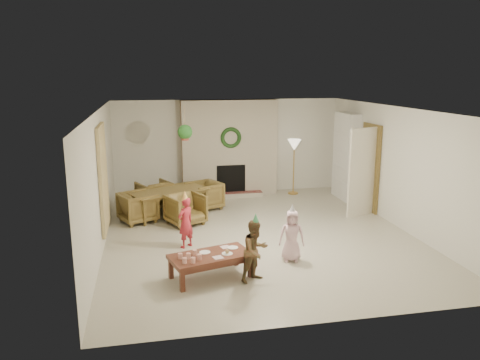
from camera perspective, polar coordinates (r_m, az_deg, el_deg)
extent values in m
plane|color=#B7B29E|center=(9.52, 2.26, -6.63)|extent=(7.00, 7.00, 0.00)
plane|color=white|center=(8.99, 2.40, 8.56)|extent=(7.00, 7.00, 0.00)
plane|color=silver|center=(12.55, -1.45, 4.06)|extent=(7.00, 0.00, 7.00)
plane|color=silver|center=(5.95, 10.35, -6.25)|extent=(7.00, 0.00, 7.00)
plane|color=silver|center=(8.96, -16.65, -0.08)|extent=(0.00, 7.00, 7.00)
plane|color=silver|center=(10.29, 18.79, 1.41)|extent=(0.00, 7.00, 7.00)
cube|color=#572B17|center=(12.35, -1.29, 3.92)|extent=(2.50, 0.40, 2.50)
cube|color=#5B191A|center=(12.26, -0.97, -1.83)|extent=(1.60, 0.30, 0.12)
cube|color=black|center=(12.33, -1.12, 0.12)|extent=(0.75, 0.12, 0.75)
torus|color=#183D17|center=(12.08, -1.10, 5.16)|extent=(0.54, 0.10, 0.54)
cylinder|color=gold|center=(12.72, 6.46, -1.58)|extent=(0.27, 0.27, 0.03)
cylinder|color=gold|center=(12.57, 6.54, 1.38)|extent=(0.03, 0.03, 1.32)
cone|color=beige|center=(12.46, 6.61, 4.26)|extent=(0.35, 0.35, 0.29)
cube|color=white|center=(12.26, 12.76, 2.83)|extent=(0.30, 1.00, 2.20)
cube|color=white|center=(12.38, 12.52, -0.14)|extent=(0.30, 0.92, 0.03)
cube|color=white|center=(12.30, 12.62, 1.68)|extent=(0.30, 0.92, 0.03)
cube|color=white|center=(12.23, 12.71, 3.52)|extent=(0.30, 0.92, 0.03)
cube|color=white|center=(12.17, 12.80, 5.37)|extent=(0.30, 0.92, 0.03)
cube|color=#B7212C|center=(12.21, 12.75, 0.34)|extent=(0.20, 0.40, 0.24)
cube|color=navy|center=(12.31, 12.47, 2.36)|extent=(0.20, 0.44, 0.24)
cube|color=gold|center=(12.11, 12.84, 4.04)|extent=(0.20, 0.36, 0.22)
cube|color=brown|center=(11.35, 15.53, 1.47)|extent=(0.05, 0.86, 2.04)
cube|color=beige|center=(10.85, 14.63, 0.90)|extent=(0.77, 0.32, 2.00)
cube|color=beige|center=(9.16, -16.29, 0.21)|extent=(0.06, 1.20, 2.00)
imported|color=brown|center=(10.74, -8.61, -2.79)|extent=(1.95, 1.58, 0.60)
imported|color=brown|center=(10.10, -6.64, -3.56)|extent=(0.95, 0.96, 0.66)
imported|color=brown|center=(11.39, -10.37, -1.79)|extent=(0.95, 0.96, 0.66)
imported|color=brown|center=(10.43, -12.27, -3.25)|extent=(0.96, 0.95, 0.66)
imported|color=brown|center=(11.18, -4.36, -1.89)|extent=(0.96, 0.95, 0.66)
cylinder|color=tan|center=(10.30, -6.73, 7.08)|extent=(0.01, 0.01, 0.70)
cylinder|color=#9B3F32|center=(10.34, -6.68, 5.15)|extent=(0.16, 0.16, 0.12)
sphere|color=#1B511B|center=(10.32, -6.69, 5.81)|extent=(0.32, 0.32, 0.32)
cube|color=#5C2D1E|center=(7.50, -3.59, -9.22)|extent=(1.39, 0.95, 0.06)
cube|color=#5C2D1E|center=(7.52, -3.58, -9.70)|extent=(1.27, 0.83, 0.08)
cube|color=#5C2D1E|center=(7.16, -7.04, -12.09)|extent=(0.08, 0.08, 0.33)
cube|color=#5C2D1E|center=(7.59, 1.28, -10.50)|extent=(0.08, 0.08, 0.33)
cube|color=#5C2D1E|center=(7.61, -8.40, -10.58)|extent=(0.08, 0.08, 0.33)
cube|color=#5C2D1E|center=(8.01, -0.50, -9.20)|extent=(0.08, 0.08, 0.33)
cylinder|color=white|center=(7.18, -6.74, -9.69)|extent=(0.08, 0.08, 0.09)
cylinder|color=white|center=(7.35, -7.28, -9.16)|extent=(0.08, 0.08, 0.09)
cylinder|color=white|center=(7.17, -5.72, -9.68)|extent=(0.08, 0.08, 0.09)
cylinder|color=white|center=(7.34, -6.28, -9.15)|extent=(0.08, 0.08, 0.09)
cylinder|color=white|center=(7.29, -4.93, -9.29)|extent=(0.08, 0.08, 0.09)
cylinder|color=white|center=(7.46, -5.51, -8.78)|extent=(0.08, 0.08, 0.09)
cylinder|color=white|center=(7.57, -4.29, -8.74)|extent=(0.22, 0.22, 0.01)
cylinder|color=white|center=(7.50, -1.56, -8.93)|extent=(0.22, 0.22, 0.01)
cylinder|color=white|center=(7.74, -0.88, -8.21)|extent=(0.22, 0.22, 0.01)
sphere|color=tan|center=(7.48, -1.57, -8.66)|extent=(0.08, 0.08, 0.07)
cube|color=#D69DAB|center=(7.36, -2.69, -9.39)|extent=(0.18, 0.18, 0.01)
cube|color=#D69DAB|center=(7.77, -1.79, -8.14)|extent=(0.18, 0.18, 0.01)
imported|color=#AE2531|center=(8.76, -6.62, -5.16)|extent=(0.41, 0.40, 0.96)
cone|color=#DADF4A|center=(8.61, -6.71, -1.88)|extent=(0.17, 0.17, 0.18)
imported|color=maroon|center=(7.34, 1.88, -8.60)|extent=(0.60, 0.56, 0.98)
cone|color=#4EB672|center=(7.16, 1.91, -4.66)|extent=(0.13, 0.13, 0.16)
imported|color=beige|center=(8.15, 6.30, -6.74)|extent=(0.50, 0.39, 0.90)
cone|color=#B8B7BE|center=(8.00, 6.38, -3.46)|extent=(0.15, 0.15, 0.16)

